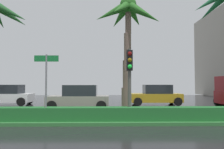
% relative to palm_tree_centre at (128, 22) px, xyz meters
% --- Properties ---
extents(ground_plane, '(90.00, 42.00, 0.10)m').
position_rel_palm_tree_centre_xyz_m(ground_plane, '(-3.54, 0.89, -5.18)').
color(ground_plane, black).
extents(median_strip, '(85.50, 4.00, 0.15)m').
position_rel_palm_tree_centre_xyz_m(median_strip, '(-3.54, -0.11, -5.05)').
color(median_strip, '#2D6B33').
rests_on(median_strip, ground_plane).
extents(median_hedge, '(76.50, 0.70, 0.60)m').
position_rel_palm_tree_centre_xyz_m(median_hedge, '(-3.54, -1.51, -4.68)').
color(median_hedge, '#1E6028').
rests_on(median_hedge, median_strip).
extents(palm_tree_centre, '(3.75, 3.60, 6.37)m').
position_rel_palm_tree_centre_xyz_m(palm_tree_centre, '(0.00, 0.00, 0.00)').
color(palm_tree_centre, brown).
rests_on(palm_tree_centre, median_strip).
extents(traffic_signal_median_right, '(0.28, 0.43, 3.32)m').
position_rel_palm_tree_centre_xyz_m(traffic_signal_median_right, '(-0.06, -1.33, -2.69)').
color(traffic_signal_median_right, '#4C4C47').
rests_on(traffic_signal_median_right, median_strip).
extents(street_name_sign, '(1.10, 0.08, 3.00)m').
position_rel_palm_tree_centre_xyz_m(street_name_sign, '(-3.88, -1.60, -3.05)').
color(street_name_sign, slate).
rests_on(street_name_sign, median_strip).
extents(car_in_traffic_second, '(4.30, 2.02, 1.72)m').
position_rel_palm_tree_centre_xyz_m(car_in_traffic_second, '(-9.81, 7.08, -4.30)').
color(car_in_traffic_second, white).
rests_on(car_in_traffic_second, ground_plane).
extents(car_in_traffic_third, '(4.30, 2.02, 1.72)m').
position_rel_palm_tree_centre_xyz_m(car_in_traffic_third, '(-3.14, 3.86, -4.30)').
color(car_in_traffic_third, gray).
rests_on(car_in_traffic_third, ground_plane).
extents(car_in_traffic_fourth, '(4.30, 2.02, 1.72)m').
position_rel_palm_tree_centre_xyz_m(car_in_traffic_fourth, '(3.05, 6.94, -4.30)').
color(car_in_traffic_fourth, '#B28C1E').
rests_on(car_in_traffic_fourth, ground_plane).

